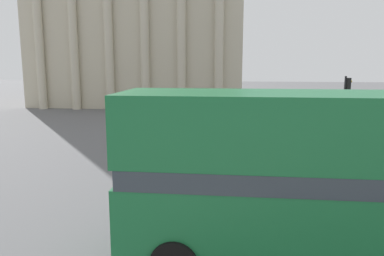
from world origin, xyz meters
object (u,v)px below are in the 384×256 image
plaza_building_left (141,16)px  pedestrian_black (149,127)px  traffic_light_far (345,101)px  traffic_light_near (199,134)px  car_navy (178,143)px  double_decker_bus (340,174)px  pedestrian_olive (176,118)px  traffic_light_mid (281,124)px

plaza_building_left → pedestrian_black: 24.76m
plaza_building_left → pedestrian_black: bearing=-75.2°
traffic_light_far → pedestrian_black: size_ratio=2.51×
traffic_light_near → car_navy: (-1.85, 7.65, -1.96)m
pedestrian_black → double_decker_bus: bearing=6.2°
pedestrian_olive → double_decker_bus: bearing=132.5°
traffic_light_mid → pedestrian_black: size_ratio=1.95×
traffic_light_mid → traffic_light_far: bearing=51.2°
double_decker_bus → pedestrian_olive: 18.63m
pedestrian_olive → pedestrian_black: bearing=95.2°
plaza_building_left → traffic_light_near: 35.35m
pedestrian_olive → traffic_light_mid: bearing=146.8°
traffic_light_near → pedestrian_olive: (-3.07, 14.60, -1.64)m
double_decker_bus → pedestrian_olive: (-6.60, 17.37, -1.33)m
plaza_building_left → traffic_light_far: bearing=-51.7°
traffic_light_mid → pedestrian_black: (-7.37, 5.18, -1.18)m
pedestrian_olive → traffic_light_near: bearing=123.5°
double_decker_bus → car_navy: 11.84m
traffic_light_mid → plaza_building_left: bearing=115.8°
traffic_light_mid → traffic_light_far: (4.21, 5.24, 0.56)m
double_decker_bus → traffic_light_mid: bearing=85.2°
traffic_light_mid → pedestrian_olive: traffic_light_mid is taller
double_decker_bus → traffic_light_mid: size_ratio=3.16×
plaza_building_left → traffic_light_mid: (13.22, -27.32, -8.24)m
traffic_light_mid → pedestrian_black: traffic_light_mid is taller
traffic_light_near → car_navy: traffic_light_near is taller
plaza_building_left → traffic_light_near: (10.01, -33.02, -7.70)m
double_decker_bus → traffic_light_far: size_ratio=2.46×
traffic_light_far → pedestrian_olive: 11.23m
traffic_light_mid → traffic_light_far: 6.74m
traffic_light_near → car_navy: bearing=103.6°
plaza_building_left → car_navy: 28.35m
pedestrian_black → traffic_light_near: bearing=-2.3°
double_decker_bus → plaza_building_left: size_ratio=0.42×
plaza_building_left → traffic_light_far: (17.43, -22.08, -7.68)m
plaza_building_left → car_navy: (8.16, -25.37, -9.66)m
plaza_building_left → traffic_light_near: size_ratio=5.90×
car_navy → pedestrian_olive: bearing=-76.9°
double_decker_bus → car_navy: double_decker_bus is taller
double_decker_bus → pedestrian_olive: double_decker_bus is taller
plaza_building_left → pedestrian_black: (5.85, -22.14, -9.41)m
pedestrian_black → traffic_light_mid: bearing=31.7°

